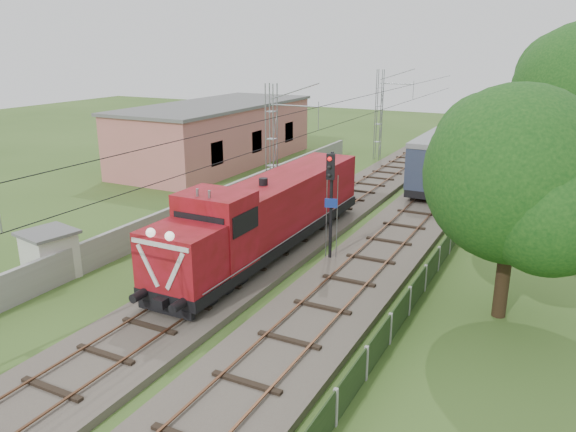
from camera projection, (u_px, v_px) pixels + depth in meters
The scene contains 13 objects.
ground at pixel (196, 304), 22.94m from camera, with size 140.00×140.00×0.00m, color #37531F.
track_main at pixel (277, 247), 28.84m from camera, with size 4.20×70.00×0.45m.
track_side at pixel (433, 199), 37.72m from camera, with size 4.20×80.00×0.45m.
catenary at pixel (272, 151), 33.23m from camera, with size 3.31×70.00×8.00m.
boundary_wall at pixel (224, 198), 35.75m from camera, with size 0.25×40.00×1.50m, color #9E9E99.
station_building at pixel (217, 133), 49.10m from camera, with size 8.40×20.40×5.22m.
fence at pixel (409, 301), 21.84m from camera, with size 0.12×32.00×1.20m.
locomotive at pixel (268, 214), 27.52m from camera, with size 2.90×16.56×4.21m.
coach_rake at pixel (512, 104), 73.68m from camera, with size 3.04×90.65×3.51m.
signal_post at pixel (331, 189), 26.02m from camera, with size 0.59×0.47×5.45m.
relay_hut at pixel (50, 254), 25.18m from camera, with size 2.52×2.52×2.22m.
tree_a at pixel (518, 177), 20.25m from camera, with size 6.90×6.57×8.95m.
tree_c at pixel (537, 120), 42.06m from camera, with size 5.74×5.47×7.44m.
Camera 1 is at (12.85, -16.85, 10.21)m, focal length 35.00 mm.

